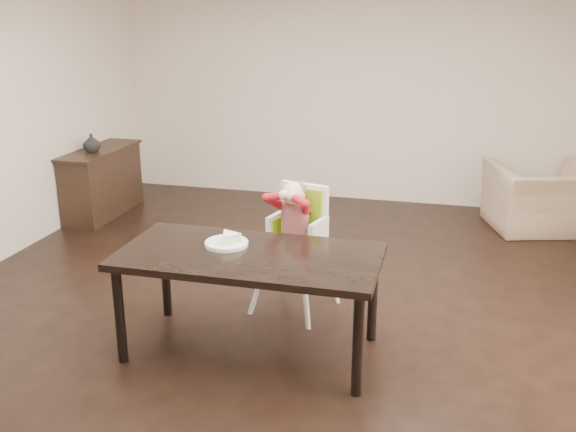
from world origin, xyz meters
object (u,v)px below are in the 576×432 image
object	(u,v)px
high_chair	(296,219)
sideboard	(102,182)
dining_table	(249,264)
armchair	(545,187)

from	to	relation	value
high_chair	sideboard	bearing A→B (deg)	161.32
sideboard	high_chair	bearing A→B (deg)	-33.52
sideboard	dining_table	bearing A→B (deg)	-44.55
dining_table	armchair	bearing A→B (deg)	55.02
dining_table	high_chair	world-z (taller)	high_chair
dining_table	high_chair	bearing A→B (deg)	78.81
high_chair	sideboard	world-z (taller)	high_chair
armchair	sideboard	world-z (taller)	armchair
high_chair	armchair	bearing A→B (deg)	64.55
dining_table	sideboard	xyz separation A→B (m)	(-2.66, 2.61, -0.27)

